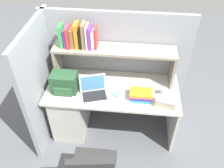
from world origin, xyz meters
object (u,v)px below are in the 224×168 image
(computer_mouse, at_px, (117,94))
(paper_cup, at_px, (163,92))
(tissue_box, at_px, (166,102))
(laptop, at_px, (94,91))
(backpack, at_px, (64,83))

(computer_mouse, relative_size, paper_cup, 1.04)
(computer_mouse, height_order, tissue_box, tissue_box)
(laptop, xyz_separation_m, paper_cup, (0.81, 0.08, -0.00))
(laptop, height_order, paper_cup, laptop)
(paper_cup, relative_size, tissue_box, 0.45)
(paper_cup, bearing_deg, backpack, -178.02)
(backpack, xyz_separation_m, paper_cup, (1.16, 0.04, -0.07))
(laptop, distance_m, computer_mouse, 0.28)
(tissue_box, bearing_deg, computer_mouse, -179.05)
(computer_mouse, distance_m, tissue_box, 0.56)
(laptop, bearing_deg, computer_mouse, 3.98)
(computer_mouse, bearing_deg, paper_cup, 34.19)
(tissue_box, bearing_deg, backpack, -173.45)
(laptop, bearing_deg, tissue_box, -6.90)
(paper_cup, bearing_deg, tissue_box, -83.98)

